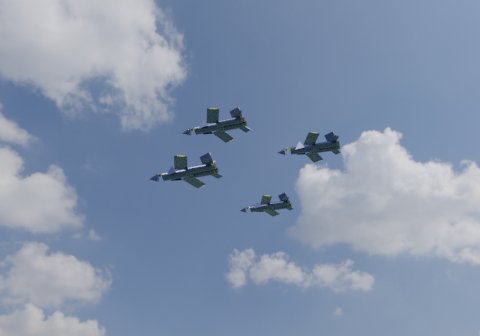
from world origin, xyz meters
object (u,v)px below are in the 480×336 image
object	(u,v)px
jet_left	(208,128)
jet_right	(260,208)
jet_lead	(176,174)
jet_slot	(302,149)

from	to	relation	value
jet_left	jet_right	size ratio (longest dim) A/B	1.03
jet_right	jet_left	bearing A→B (deg)	175.04
jet_lead	jet_left	distance (m)	20.29
jet_left	jet_lead	bearing A→B (deg)	42.28
jet_lead	jet_slot	size ratio (longest dim) A/B	1.29
jet_lead	jet_slot	xyz separation A→B (m)	(19.43, -23.53, -0.18)
jet_lead	jet_slot	world-z (taller)	jet_lead
jet_slot	jet_left	bearing A→B (deg)	124.95
jet_right	jet_slot	world-z (taller)	jet_slot
jet_lead	jet_right	distance (m)	23.30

